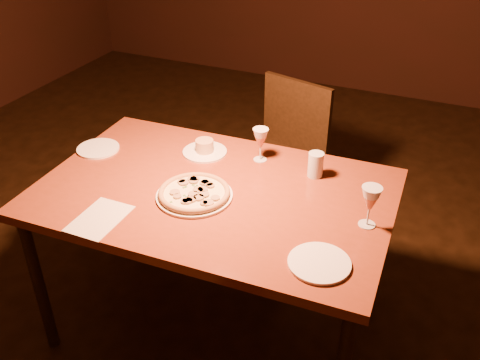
% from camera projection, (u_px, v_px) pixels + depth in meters
% --- Properties ---
extents(dining_table, '(1.51, 1.00, 0.79)m').
position_uv_depth(dining_table, '(214.00, 204.00, 2.29)').
color(dining_table, maroon).
rests_on(dining_table, floor).
extents(chair_far, '(0.54, 0.54, 0.91)m').
position_uv_depth(chair_far, '(282.00, 152.00, 3.10)').
color(chair_far, black).
rests_on(chair_far, floor).
extents(pizza_plate, '(0.32, 0.32, 0.03)m').
position_uv_depth(pizza_plate, '(194.00, 193.00, 2.19)').
color(pizza_plate, white).
rests_on(pizza_plate, dining_table).
extents(ramekin_saucer, '(0.21, 0.21, 0.07)m').
position_uv_depth(ramekin_saucer, '(205.00, 149.00, 2.51)').
color(ramekin_saucer, white).
rests_on(ramekin_saucer, dining_table).
extents(wine_glass_far, '(0.07, 0.07, 0.16)m').
position_uv_depth(wine_glass_far, '(260.00, 145.00, 2.42)').
color(wine_glass_far, '#C97253').
rests_on(wine_glass_far, dining_table).
extents(wine_glass_right, '(0.08, 0.08, 0.17)m').
position_uv_depth(wine_glass_right, '(369.00, 207.00, 2.00)').
color(wine_glass_right, '#C97253').
rests_on(wine_glass_right, dining_table).
extents(water_tumbler, '(0.07, 0.07, 0.11)m').
position_uv_depth(water_tumbler, '(316.00, 165.00, 2.32)').
color(water_tumbler, '#B5C1C6').
rests_on(water_tumbler, dining_table).
extents(side_plate_left, '(0.20, 0.20, 0.01)m').
position_uv_depth(side_plate_left, '(98.00, 149.00, 2.55)').
color(side_plate_left, white).
rests_on(side_plate_left, dining_table).
extents(side_plate_near, '(0.22, 0.22, 0.01)m').
position_uv_depth(side_plate_near, '(319.00, 263.00, 1.85)').
color(side_plate_near, white).
rests_on(side_plate_near, dining_table).
extents(menu_card, '(0.17, 0.25, 0.00)m').
position_uv_depth(menu_card, '(100.00, 218.00, 2.07)').
color(menu_card, beige).
rests_on(menu_card, dining_table).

